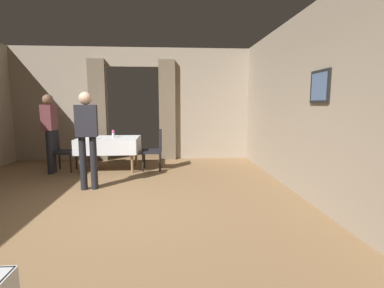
{
  "coord_description": "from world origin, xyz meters",
  "views": [
    {
      "loc": [
        1.03,
        -3.78,
        1.51
      ],
      "look_at": [
        1.31,
        0.2,
        0.96
      ],
      "focal_mm": 26.9,
      "sensor_mm": 36.0,
      "label": 1
    }
  ],
  "objects_px": {
    "dining_table_mid": "(109,142)",
    "plate_mid_b": "(95,138)",
    "chair_mid_right": "(155,148)",
    "person_waiter_by_doorway": "(50,127)",
    "person_diner_standing_aside": "(87,132)",
    "flower_vase_mid": "(113,133)",
    "chair_mid_left": "(60,149)"
  },
  "relations": [
    {
      "from": "chair_mid_left",
      "to": "plate_mid_b",
      "type": "xyz_separation_m",
      "value": [
        0.8,
        -0.1,
        0.24
      ]
    },
    {
      "from": "flower_vase_mid",
      "to": "plate_mid_b",
      "type": "relative_size",
      "value": 0.73
    },
    {
      "from": "chair_mid_left",
      "to": "person_waiter_by_doorway",
      "type": "bearing_deg",
      "value": -129.13
    },
    {
      "from": "chair_mid_right",
      "to": "chair_mid_left",
      "type": "xyz_separation_m",
      "value": [
        -2.13,
        0.02,
        0.0
      ]
    },
    {
      "from": "dining_table_mid",
      "to": "chair_mid_left",
      "type": "height_order",
      "value": "chair_mid_left"
    },
    {
      "from": "flower_vase_mid",
      "to": "plate_mid_b",
      "type": "height_order",
      "value": "flower_vase_mid"
    },
    {
      "from": "flower_vase_mid",
      "to": "person_diner_standing_aside",
      "type": "height_order",
      "value": "person_diner_standing_aside"
    },
    {
      "from": "dining_table_mid",
      "to": "person_waiter_by_doorway",
      "type": "relative_size",
      "value": 0.79
    },
    {
      "from": "chair_mid_left",
      "to": "person_diner_standing_aside",
      "type": "relative_size",
      "value": 0.54
    },
    {
      "from": "dining_table_mid",
      "to": "person_diner_standing_aside",
      "type": "height_order",
      "value": "person_diner_standing_aside"
    },
    {
      "from": "flower_vase_mid",
      "to": "person_diner_standing_aside",
      "type": "bearing_deg",
      "value": -94.7
    },
    {
      "from": "chair_mid_right",
      "to": "person_diner_standing_aside",
      "type": "height_order",
      "value": "person_diner_standing_aside"
    },
    {
      "from": "person_diner_standing_aside",
      "to": "chair_mid_right",
      "type": "bearing_deg",
      "value": 53.12
    },
    {
      "from": "flower_vase_mid",
      "to": "person_waiter_by_doorway",
      "type": "distance_m",
      "value": 1.34
    },
    {
      "from": "person_waiter_by_doorway",
      "to": "chair_mid_left",
      "type": "bearing_deg",
      "value": 50.87
    },
    {
      "from": "dining_table_mid",
      "to": "chair_mid_right",
      "type": "relative_size",
      "value": 1.46
    },
    {
      "from": "plate_mid_b",
      "to": "person_diner_standing_aside",
      "type": "relative_size",
      "value": 0.14
    },
    {
      "from": "chair_mid_right",
      "to": "plate_mid_b",
      "type": "height_order",
      "value": "chair_mid_right"
    },
    {
      "from": "chair_mid_left",
      "to": "person_waiter_by_doorway",
      "type": "height_order",
      "value": "person_waiter_by_doorway"
    },
    {
      "from": "chair_mid_right",
      "to": "plate_mid_b",
      "type": "relative_size",
      "value": 3.9
    },
    {
      "from": "flower_vase_mid",
      "to": "person_diner_standing_aside",
      "type": "distance_m",
      "value": 1.62
    },
    {
      "from": "chair_mid_right",
      "to": "plate_mid_b",
      "type": "distance_m",
      "value": 1.35
    },
    {
      "from": "dining_table_mid",
      "to": "plate_mid_b",
      "type": "relative_size",
      "value": 5.71
    },
    {
      "from": "chair_mid_right",
      "to": "chair_mid_left",
      "type": "relative_size",
      "value": 1.0
    },
    {
      "from": "person_waiter_by_doorway",
      "to": "person_diner_standing_aside",
      "type": "distance_m",
      "value": 1.76
    },
    {
      "from": "plate_mid_b",
      "to": "person_waiter_by_doorway",
      "type": "xyz_separation_m",
      "value": [
        -0.94,
        -0.07,
        0.27
      ]
    },
    {
      "from": "chair_mid_right",
      "to": "flower_vase_mid",
      "type": "distance_m",
      "value": 1.03
    },
    {
      "from": "plate_mid_b",
      "to": "flower_vase_mid",
      "type": "bearing_deg",
      "value": 30.66
    },
    {
      "from": "dining_table_mid",
      "to": "plate_mid_b",
      "type": "bearing_deg",
      "value": -144.05
    },
    {
      "from": "flower_vase_mid",
      "to": "person_waiter_by_doorway",
      "type": "height_order",
      "value": "person_waiter_by_doorway"
    },
    {
      "from": "dining_table_mid",
      "to": "person_diner_standing_aside",
      "type": "bearing_deg",
      "value": -91.24
    },
    {
      "from": "dining_table_mid",
      "to": "chair_mid_right",
      "type": "height_order",
      "value": "chair_mid_right"
    }
  ]
}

